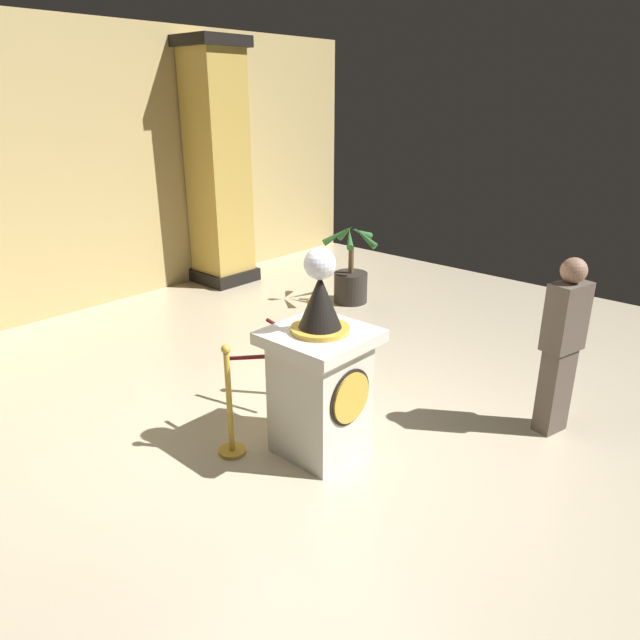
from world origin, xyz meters
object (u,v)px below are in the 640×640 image
(bystander_guest, at_px, (562,343))
(stanchion_near, at_px, (311,363))
(pedestal_clock, at_px, (320,377))
(potted_palm_right, at_px, (351,279))
(stanchion_far, at_px, (230,417))

(bystander_guest, bearing_deg, stanchion_near, 116.33)
(pedestal_clock, distance_m, stanchion_near, 1.01)
(stanchion_near, relative_size, potted_palm_right, 0.90)
(stanchion_far, bearing_deg, pedestal_clock, -44.10)
(stanchion_near, bearing_deg, pedestal_clock, -132.32)
(pedestal_clock, relative_size, stanchion_near, 1.68)
(pedestal_clock, bearing_deg, potted_palm_right, 35.44)
(stanchion_near, bearing_deg, bystander_guest, -63.67)
(pedestal_clock, bearing_deg, stanchion_far, 135.90)
(stanchion_far, height_order, bystander_guest, bystander_guest)
(bystander_guest, bearing_deg, stanchion_far, 139.62)
(pedestal_clock, distance_m, potted_palm_right, 3.96)
(pedestal_clock, height_order, bystander_guest, pedestal_clock)
(potted_palm_right, bearing_deg, bystander_guest, -113.09)
(pedestal_clock, xyz_separation_m, bystander_guest, (1.66, -1.35, 0.17))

